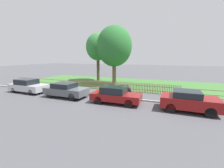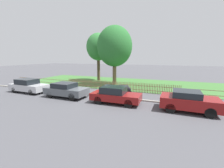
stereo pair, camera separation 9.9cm
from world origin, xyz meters
name	(u,v)px [view 1 (the left image)]	position (x,y,z in m)	size (l,w,h in m)	color
ground_plane	(106,97)	(0.00, 0.00, 0.00)	(120.00, 120.00, 0.00)	#4C4C51
kerb_stone	(106,97)	(0.00, 0.10, 0.06)	(31.17, 0.20, 0.12)	#9E998E
grass_strip	(128,83)	(0.00, 8.08, 0.01)	(31.17, 9.80, 0.01)	#3D7033
park_fence	(117,86)	(0.00, 3.19, 0.51)	(31.17, 0.05, 1.03)	olive
parked_car_silver_hatchback	(28,86)	(-8.57, -1.03, 0.71)	(4.20, 1.89, 1.42)	#BCBCC1
parked_car_black_saloon	(66,90)	(-3.54, -1.20, 0.70)	(4.01, 1.88, 1.35)	#51565B
parked_car_navy_estate	(115,95)	(1.42, -1.28, 0.69)	(4.03, 1.75, 1.36)	maroon
parked_car_red_compact	(189,101)	(6.77, -1.19, 0.75)	(3.74, 1.93, 1.44)	maroon
covered_motorcycle	(123,89)	(1.30, 1.25, 0.65)	(1.87, 0.72, 1.07)	black
tree_nearest_kerb	(98,47)	(-5.18, 8.98, 5.22)	(3.65, 3.65, 7.37)	brown
tree_behind_motorcycle	(114,46)	(-1.60, 6.63, 5.09)	(4.63, 4.63, 7.78)	brown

